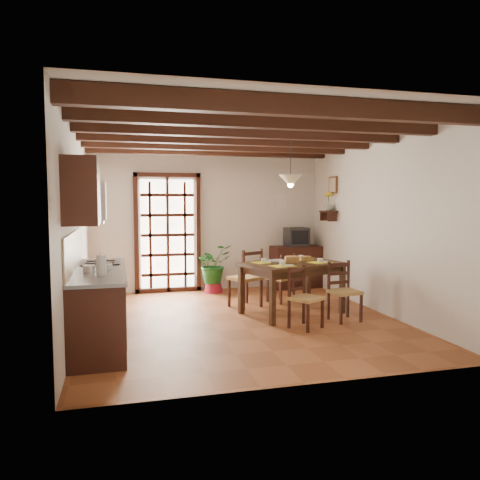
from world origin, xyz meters
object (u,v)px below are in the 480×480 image
object	(u,v)px
dining_table	(292,269)
chair_far_left	(246,289)
chair_near_left	(305,309)
crt_tv	(296,237)
pendant_lamp	(291,180)
sideboard	(296,267)
chair_far_right	(281,287)
kitchen_counter	(99,305)
potted_plant	(213,263)
chair_near_right	(344,302)

from	to	relation	value
dining_table	chair_far_left	xyz separation A→B (m)	(-0.58, 0.61, -0.39)
chair_near_left	crt_tv	world-z (taller)	crt_tv
pendant_lamp	chair_near_left	bearing A→B (deg)	-97.54
sideboard	dining_table	bearing A→B (deg)	-117.19
dining_table	chair_far_right	distance (m)	0.95
chair_far_left	pendant_lamp	xyz separation A→B (m)	(0.58, -0.51, 1.77)
crt_tv	kitchen_counter	bearing A→B (deg)	-143.11
kitchen_counter	chair_far_left	bearing A→B (deg)	31.93
crt_tv	potted_plant	xyz separation A→B (m)	(-1.71, -0.05, -0.46)
dining_table	crt_tv	world-z (taller)	crt_tv
dining_table	sideboard	world-z (taller)	sideboard
chair_near_left	sideboard	xyz separation A→B (m)	(0.99, 2.86, 0.16)
kitchen_counter	dining_table	xyz separation A→B (m)	(2.84, 0.80, 0.22)
dining_table	chair_near_left	xyz separation A→B (m)	(-0.12, -0.83, -0.43)
pendant_lamp	potted_plant	bearing A→B (deg)	114.41
chair_near_left	crt_tv	xyz separation A→B (m)	(0.99, 2.85, 0.77)
kitchen_counter	sideboard	world-z (taller)	kitchen_counter
crt_tv	chair_near_right	bearing A→B (deg)	-96.52
chair_near_right	chair_far_right	xyz separation A→B (m)	(-0.46, 1.44, -0.01)
potted_plant	sideboard	bearing A→B (deg)	1.92
chair_far_right	pendant_lamp	distance (m)	1.96
kitchen_counter	pendant_lamp	size ratio (longest dim) A/B	2.66
kitchen_counter	sideboard	xyz separation A→B (m)	(3.70, 2.83, -0.05)
kitchen_counter	crt_tv	distance (m)	4.69
chair_near_right	chair_far_right	size ratio (longest dim) A/B	1.03
crt_tv	potted_plant	size ratio (longest dim) A/B	0.22
chair_far_right	potted_plant	distance (m)	1.52
chair_far_right	potted_plant	world-z (taller)	potted_plant
kitchen_counter	chair_far_right	world-z (taller)	kitchen_counter
kitchen_counter	pendant_lamp	world-z (taller)	pendant_lamp
chair_far_right	potted_plant	xyz separation A→B (m)	(-0.97, 1.13, 0.31)
dining_table	potted_plant	size ratio (longest dim) A/B	0.88
sideboard	crt_tv	world-z (taller)	crt_tv
chair_far_left	potted_plant	xyz separation A→B (m)	(-0.27, 1.36, 0.27)
chair_near_left	chair_far_left	size ratio (longest dim) A/B	0.87
kitchen_counter	chair_far_left	distance (m)	2.67
sideboard	chair_far_left	bearing A→B (deg)	-139.55
dining_table	chair_far_right	size ratio (longest dim) A/B	2.00
kitchen_counter	chair_near_left	size ratio (longest dim) A/B	2.66
chair_far_left	potted_plant	bearing A→B (deg)	-104.47
chair_near_right	potted_plant	bearing A→B (deg)	111.19
chair_far_right	crt_tv	world-z (taller)	crt_tv
dining_table	sideboard	bearing A→B (deg)	49.14
kitchen_counter	chair_near_left	xyz separation A→B (m)	(2.71, -0.03, -0.21)
dining_table	chair_near_left	distance (m)	0.95
chair_far_left	sideboard	xyz separation A→B (m)	(1.44, 1.42, 0.12)
chair_near_right	chair_far_right	distance (m)	1.51
chair_far_right	chair_near_right	bearing A→B (deg)	78.81
chair_near_right	chair_far_right	bearing A→B (deg)	99.85
dining_table	pendant_lamp	xyz separation A→B (m)	(-0.00, 0.10, 1.38)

